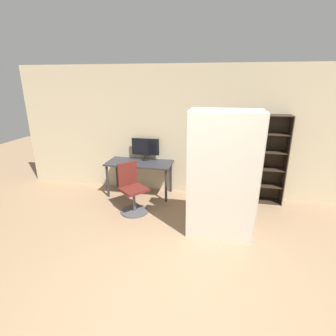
% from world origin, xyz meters
% --- Properties ---
extents(ground_plane, '(16.00, 16.00, 0.00)m').
position_xyz_m(ground_plane, '(0.00, 0.00, 0.00)').
color(ground_plane, '#937556').
extents(wall_back, '(8.00, 0.06, 2.70)m').
position_xyz_m(wall_back, '(0.00, 3.37, 1.35)').
color(wall_back, '#C6B793').
rests_on(wall_back, ground).
extents(desk, '(1.39, 0.64, 0.73)m').
position_xyz_m(desk, '(-1.20, 3.02, 0.64)').
color(desk, '#2D2D33').
rests_on(desk, ground).
extents(monitor, '(0.60, 0.18, 0.47)m').
position_xyz_m(monitor, '(-1.12, 3.23, 1.00)').
color(monitor, black).
rests_on(monitor, desk).
extents(office_chair, '(0.62, 0.62, 0.94)m').
position_xyz_m(office_chair, '(-1.11, 2.22, 0.39)').
color(office_chair, '#4C4C51').
rests_on(office_chair, ground).
extents(bookshelf, '(0.79, 0.33, 1.77)m').
position_xyz_m(bookshelf, '(1.24, 3.21, 0.87)').
color(bookshelf, '#2D2319').
rests_on(bookshelf, ground).
extents(mattress_near, '(1.04, 0.34, 2.00)m').
position_xyz_m(mattress_near, '(0.53, 1.59, 1.00)').
color(mattress_near, beige).
rests_on(mattress_near, ground).
extents(mattress_far, '(1.04, 0.25, 2.00)m').
position_xyz_m(mattress_far, '(0.53, 1.91, 1.00)').
color(mattress_far, beige).
rests_on(mattress_far, ground).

